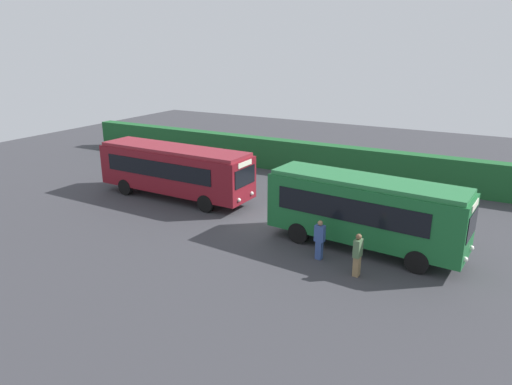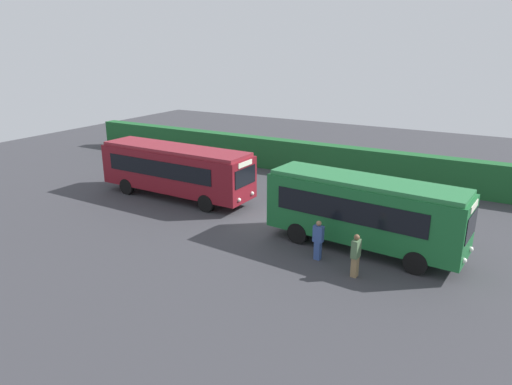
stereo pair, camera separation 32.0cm
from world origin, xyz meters
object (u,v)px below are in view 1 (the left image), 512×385
(bus_maroon, at_px, (175,169))
(traffic_cone, at_px, (391,194))
(person_left, at_px, (178,171))
(person_center, at_px, (320,239))
(bus_green, at_px, (365,209))
(person_far, at_px, (432,219))
(person_right, at_px, (358,254))

(bus_maroon, distance_m, traffic_cone, 13.11)
(person_left, distance_m, person_center, 13.92)
(bus_green, height_order, person_far, bus_green)
(bus_maroon, relative_size, person_right, 5.50)
(person_right, relative_size, traffic_cone, 3.05)
(bus_maroon, distance_m, person_right, 13.47)
(bus_green, distance_m, person_far, 3.86)
(person_far, bearing_deg, person_left, -141.56)
(person_left, distance_m, person_far, 16.41)
(person_left, bearing_deg, person_right, 45.91)
(bus_green, xyz_separation_m, person_left, (-13.83, 4.14, -1.00))
(bus_green, relative_size, person_center, 5.09)
(bus_maroon, xyz_separation_m, bus_green, (12.11, -1.71, 0.09))
(person_left, height_order, person_right, person_right)
(person_left, xyz_separation_m, person_far, (16.35, -1.37, 0.09))
(person_right, bearing_deg, bus_green, -72.43)
(person_far, bearing_deg, bus_green, -89.05)
(person_center, height_order, traffic_cone, person_center)
(bus_maroon, distance_m, person_far, 14.69)
(person_right, xyz_separation_m, person_far, (1.95, 5.50, 0.02))
(bus_maroon, relative_size, person_far, 5.38)
(person_center, xyz_separation_m, person_far, (3.85, 4.77, 0.05))
(person_right, xyz_separation_m, traffic_cone, (-1.18, 10.55, -0.67))
(person_left, bearing_deg, traffic_cone, 86.95)
(bus_green, distance_m, traffic_cone, 8.01)
(person_center, xyz_separation_m, traffic_cone, (0.72, 9.82, -0.65))
(person_left, height_order, traffic_cone, person_left)
(person_center, height_order, person_right, person_right)
(bus_green, xyz_separation_m, traffic_cone, (-0.61, 7.82, -1.61))
(person_center, bearing_deg, person_left, 67.58)
(person_right, bearing_deg, bus_maroon, -13.61)
(person_far, bearing_deg, bus_maroon, -132.65)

